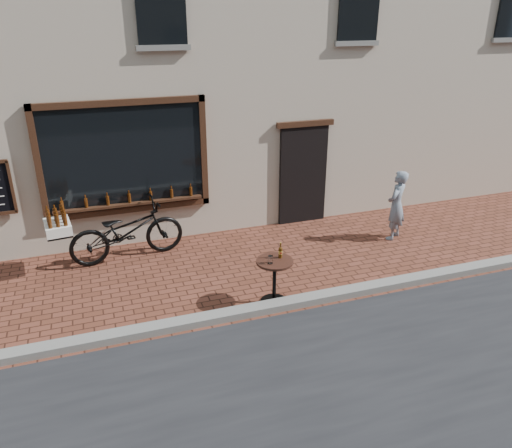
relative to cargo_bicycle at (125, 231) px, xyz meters
name	(u,v)px	position (x,y,z in m)	size (l,w,h in m)	color
ground	(279,315)	(2.09, -2.83, -0.59)	(90.00, 90.00, 0.00)	#53281B
kerb	(275,306)	(2.09, -2.63, -0.53)	(90.00, 0.25, 0.12)	slate
cargo_bicycle	(125,231)	(0.00, 0.00, 0.00)	(2.58, 1.02, 1.23)	black
bistro_table	(275,272)	(2.16, -2.42, -0.03)	(0.61, 0.61, 1.04)	black
pedestrian	(396,205)	(5.46, -0.86, 0.16)	(0.54, 0.36, 1.49)	slate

